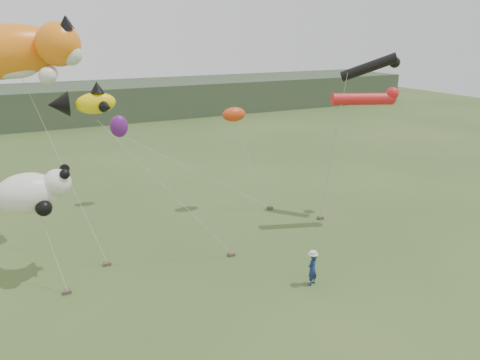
# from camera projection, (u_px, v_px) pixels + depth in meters

# --- Properties ---
(ground) EXTENTS (120.00, 120.00, 0.00)m
(ground) POSITION_uv_depth(u_px,v_px,m) (272.00, 294.00, 18.79)
(ground) COLOR #385123
(ground) RESTS_ON ground
(headland) EXTENTS (90.00, 13.00, 4.00)m
(headland) POSITION_uv_depth(u_px,v_px,m) (56.00, 105.00, 54.91)
(headland) COLOR #2D3D28
(headland) RESTS_ON ground
(festival_attendant) EXTENTS (0.61, 0.52, 1.42)m
(festival_attendant) POSITION_uv_depth(u_px,v_px,m) (312.00, 269.00, 19.28)
(festival_attendant) COLOR navy
(festival_attendant) RESTS_ON ground
(sandbag_anchors) EXTENTS (14.09, 4.68, 0.16)m
(sandbag_anchors) POSITION_uv_depth(u_px,v_px,m) (212.00, 243.00, 23.16)
(sandbag_anchors) COLOR brown
(sandbag_anchors) RESTS_ON ground
(cat_kite) EXTENTS (7.12, 3.80, 3.13)m
(cat_kite) POSITION_uv_depth(u_px,v_px,m) (17.00, 51.00, 21.16)
(cat_kite) COLOR orange
(cat_kite) RESTS_ON ground
(fish_kite) EXTENTS (2.64, 1.77, 1.36)m
(fish_kite) POSITION_uv_depth(u_px,v_px,m) (82.00, 103.00, 18.58)
(fish_kite) COLOR yellow
(fish_kite) RESTS_ON ground
(tube_kites) EXTENTS (4.83, 3.59, 2.55)m
(tube_kites) POSITION_uv_depth(u_px,v_px,m) (371.00, 83.00, 24.32)
(tube_kites) COLOR black
(tube_kites) RESTS_ON ground
(panda_kite) EXTENTS (2.96, 1.91, 1.84)m
(panda_kite) POSITION_uv_depth(u_px,v_px,m) (33.00, 192.00, 18.87)
(panda_kite) COLOR white
(panda_kite) RESTS_ON ground
(misc_kites) EXTENTS (6.90, 4.50, 1.89)m
(misc_kites) POSITION_uv_depth(u_px,v_px,m) (175.00, 121.00, 26.86)
(misc_kites) COLOR red
(misc_kites) RESTS_ON ground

